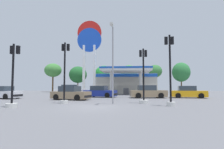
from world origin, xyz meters
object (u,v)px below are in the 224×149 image
at_px(station_pole_sign, 89,46).
at_px(car_3, 148,92).
at_px(traffic_signal_0, 13,85).
at_px(tree_0, 53,70).
at_px(tree_4, 155,71).
at_px(car_2, 71,91).
at_px(car_1, 100,92).
at_px(car_4, 188,92).
at_px(car_0, 3,93).
at_px(corner_streetlamp, 113,56).
at_px(car_5, 71,94).
at_px(traffic_signal_3, 170,76).
at_px(tree_2, 104,75).
at_px(tree_3, 129,74).
at_px(traffic_signal_1, 65,78).
at_px(tree_1, 78,75).
at_px(traffic_signal_2, 144,83).
at_px(tree_5, 181,72).

relative_size(station_pole_sign, car_3, 3.07).
height_order(traffic_signal_0, tree_0, tree_0).
distance_m(tree_0, tree_4, 25.53).
height_order(car_2, car_3, car_2).
relative_size(car_1, car_4, 1.02).
bearing_deg(car_2, tree_0, 119.88).
bearing_deg(tree_0, car_0, -79.51).
xyz_separation_m(station_pole_sign, corner_streetlamp, (5.94, -18.58, -5.10)).
relative_size(car_5, tree_0, 0.60).
distance_m(car_1, traffic_signal_3, 12.18).
distance_m(car_5, traffic_signal_0, 7.36).
distance_m(car_1, tree_2, 20.11).
distance_m(traffic_signal_3, tree_0, 37.81).
relative_size(tree_2, tree_3, 0.95).
xyz_separation_m(station_pole_sign, car_5, (1.12, -14.23, -8.28)).
relative_size(car_0, traffic_signal_0, 0.99).
xyz_separation_m(station_pole_sign, tree_2, (1.44, 10.19, -4.68)).
xyz_separation_m(traffic_signal_1, tree_1, (-7.65, 31.28, 2.35)).
height_order(car_0, corner_streetlamp, corner_streetlamp).
bearing_deg(car_4, car_2, 170.66).
bearing_deg(tree_1, car_1, -67.51).
distance_m(tree_0, tree_2, 13.22).
distance_m(car_1, corner_streetlamp, 9.93).
xyz_separation_m(car_1, traffic_signal_3, (6.69, -10.06, 1.49)).
bearing_deg(traffic_signal_3, car_0, 160.03).
height_order(station_pole_sign, traffic_signal_3, station_pole_sign).
bearing_deg(car_4, traffic_signal_0, -143.10).
distance_m(car_1, traffic_signal_2, 9.56).
xyz_separation_m(car_4, tree_3, (-7.08, 22.37, 3.77)).
bearing_deg(tree_0, car_2, -60.12).
bearing_deg(corner_streetlamp, traffic_signal_3, -12.69).
bearing_deg(car_5, car_3, 24.56).
bearing_deg(tree_5, car_0, -136.85).
bearing_deg(traffic_signal_3, tree_5, 72.66).
distance_m(station_pole_sign, car_3, 16.35).
bearing_deg(car_4, corner_streetlamp, -134.80).
relative_size(car_4, tree_0, 0.60).
relative_size(car_1, tree_0, 0.62).
distance_m(traffic_signal_0, tree_1, 34.78).
bearing_deg(tree_2, tree_5, 6.99).
bearing_deg(car_5, station_pole_sign, 94.52).
relative_size(car_4, car_5, 1.00).
distance_m(car_0, tree_4, 32.78).
height_order(station_pole_sign, traffic_signal_1, station_pole_sign).
bearing_deg(car_2, traffic_signal_1, -74.68).
bearing_deg(traffic_signal_0, tree_5, 58.32).
xyz_separation_m(car_1, corner_streetlamp, (2.40, -9.10, 3.17)).
height_order(traffic_signal_0, tree_5, tree_5).
bearing_deg(tree_5, car_1, -127.22).
bearing_deg(car_0, tree_0, 100.49).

